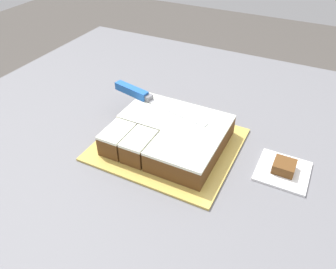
% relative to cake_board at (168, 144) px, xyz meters
% --- Properties ---
extents(countertop, '(1.40, 1.10, 0.92)m').
position_rel_cake_board_xyz_m(countertop, '(0.02, 0.09, -0.46)').
color(countertop, slate).
rests_on(countertop, ground_plane).
extents(cake_board, '(0.34, 0.31, 0.01)m').
position_rel_cake_board_xyz_m(cake_board, '(0.00, 0.00, 0.00)').
color(cake_board, gold).
rests_on(cake_board, countertop).
extents(cake, '(0.27, 0.24, 0.06)m').
position_rel_cake_board_xyz_m(cake, '(0.00, 0.00, 0.03)').
color(cake, brown).
rests_on(cake, cake_board).
extents(knife, '(0.30, 0.08, 0.02)m').
position_rel_cake_board_xyz_m(knife, '(-0.13, 0.09, 0.07)').
color(knife, silver).
rests_on(knife, cake).
extents(paper_napkin, '(0.12, 0.12, 0.01)m').
position_rel_cake_board_xyz_m(paper_napkin, '(0.28, 0.03, 0.00)').
color(paper_napkin, white).
rests_on(paper_napkin, countertop).
extents(brownie, '(0.05, 0.05, 0.02)m').
position_rel_cake_board_xyz_m(brownie, '(0.28, 0.03, 0.01)').
color(brownie, brown).
rests_on(brownie, paper_napkin).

